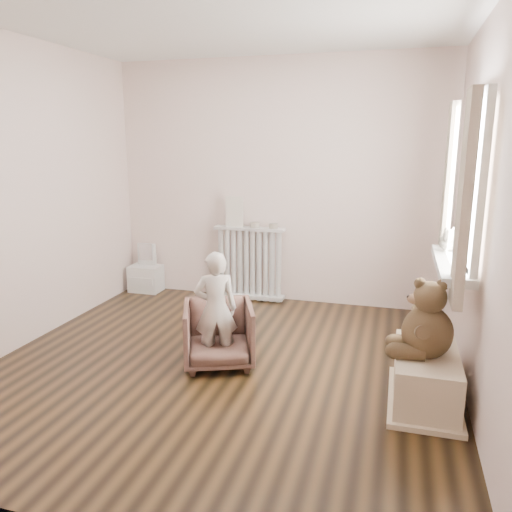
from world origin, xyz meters
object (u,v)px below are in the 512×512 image
(radiator, at_px, (249,266))
(teddy_bear, at_px, (429,311))
(toy_vanity, at_px, (145,268))
(toy_bench, at_px, (426,375))
(armchair, at_px, (218,334))
(child, at_px, (216,309))
(plush_cat, at_px, (448,238))

(radiator, bearing_deg, teddy_bear, -46.95)
(toy_vanity, bearing_deg, teddy_bear, -31.57)
(toy_bench, bearing_deg, armchair, 173.32)
(toy_vanity, distance_m, child, 2.27)
(radiator, xyz_separation_m, toy_vanity, (-1.27, -0.03, -0.11))
(toy_vanity, height_order, child, child)
(toy_vanity, bearing_deg, armchair, -47.17)
(toy_vanity, xyz_separation_m, armchair, (1.52, -1.63, -0.02))
(radiator, relative_size, armchair, 1.49)
(radiator, xyz_separation_m, plush_cat, (1.94, -1.07, 0.61))
(armchair, relative_size, teddy_bear, 1.06)
(toy_vanity, relative_size, child, 0.62)
(plush_cat, bearing_deg, child, -154.02)
(armchair, distance_m, plush_cat, 1.95)
(teddy_bear, height_order, plush_cat, plush_cat)
(toy_vanity, height_order, toy_bench, toy_vanity)
(toy_vanity, xyz_separation_m, toy_bench, (3.07, -1.82, -0.08))
(plush_cat, bearing_deg, toy_bench, -95.13)
(toy_bench, bearing_deg, radiator, 134.23)
(toy_bench, xyz_separation_m, plush_cat, (0.14, 0.78, 0.80))
(armchair, xyz_separation_m, teddy_bear, (1.54, -0.24, 0.42))
(radiator, distance_m, child, 1.73)
(toy_bench, height_order, teddy_bear, teddy_bear)
(teddy_bear, bearing_deg, toy_vanity, 146.65)
(radiator, bearing_deg, toy_vanity, -178.65)
(child, xyz_separation_m, toy_bench, (1.55, -0.13, -0.28))
(toy_vanity, relative_size, teddy_bear, 1.09)
(armchair, relative_size, child, 0.60)
(armchair, height_order, plush_cat, plush_cat)
(toy_vanity, xyz_separation_m, teddy_bear, (3.05, -1.88, 0.40))
(toy_bench, distance_m, teddy_bear, 0.47)
(radiator, distance_m, toy_bench, 2.58)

